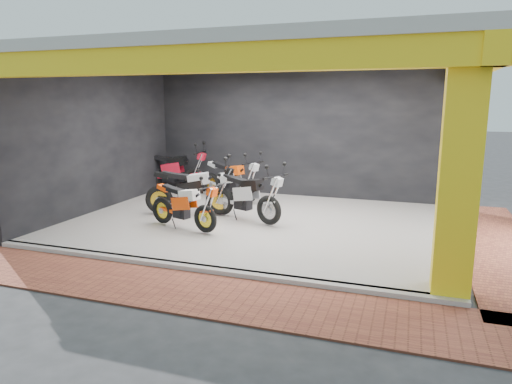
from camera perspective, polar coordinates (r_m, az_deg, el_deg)
ground at (r=8.37m, az=-4.17°, el=-7.52°), size 80.00×80.00×0.00m
showroom_floor at (r=10.15m, az=0.27°, el=-3.84°), size 8.00×6.00×0.10m
showroom_ceiling at (r=9.85m, az=0.28°, el=16.54°), size 8.40×6.40×0.20m
back_wall at (r=12.81m, az=4.76°, el=6.97°), size 8.20×0.20×3.50m
left_wall at (r=11.81m, az=-19.03°, el=6.05°), size 0.20×6.20×3.50m
corner_column at (r=6.63m, az=24.04°, el=2.14°), size 0.50×0.50×3.50m
header_beam_front at (r=7.05m, az=-7.88°, el=16.12°), size 8.40×0.30×0.40m
header_beam_right at (r=9.35m, az=24.98°, el=13.97°), size 0.30×6.40×0.40m
floor_kerb at (r=7.49m, az=-7.28°, el=-9.49°), size 8.00×0.20×0.10m
paver_front at (r=6.86m, az=-10.20°, el=-11.87°), size 9.00×1.40×0.03m
paver_right at (r=9.80m, az=28.06°, el=-5.96°), size 1.40×7.00×0.03m
moto_hero at (r=9.06m, az=-6.40°, el=-1.66°), size 2.02×1.22×1.16m
moto_row_a at (r=10.46m, az=-4.55°, el=0.62°), size 2.33×1.35×1.34m
moto_row_b at (r=9.56m, az=1.63°, el=-0.49°), size 2.26×1.51×1.29m
moto_row_c at (r=11.72m, az=-1.02°, el=1.66°), size 2.24×1.54×1.29m
moto_row_d at (r=13.33m, az=-7.72°, el=2.95°), size 2.33×1.00×1.39m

